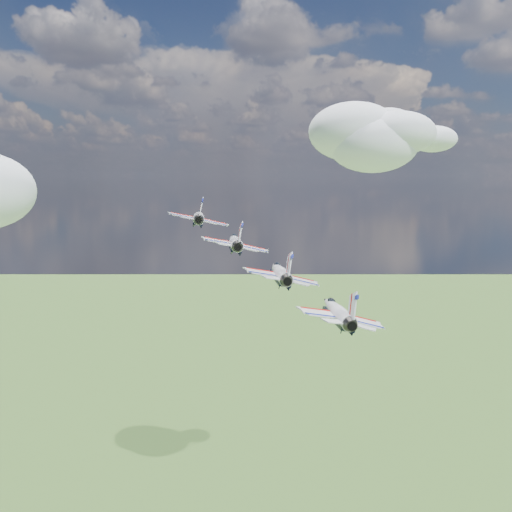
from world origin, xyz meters
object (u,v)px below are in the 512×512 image
(jet_0, at_px, (199,217))
(jet_2, at_px, (280,272))
(jet_3, at_px, (337,311))
(jet_1, at_px, (235,242))

(jet_0, distance_m, jet_2, 23.74)
(jet_0, xyz_separation_m, jet_3, (25.33, -23.36, -8.98))
(jet_1, xyz_separation_m, jet_3, (16.89, -15.57, -5.99))
(jet_1, relative_size, jet_2, 1.00)
(jet_1, bearing_deg, jet_3, -62.34)
(jet_1, bearing_deg, jet_0, 117.66)
(jet_2, distance_m, jet_3, 11.87)
(jet_0, bearing_deg, jet_2, -62.34)
(jet_0, distance_m, jet_1, 11.87)
(jet_3, bearing_deg, jet_0, 117.66)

